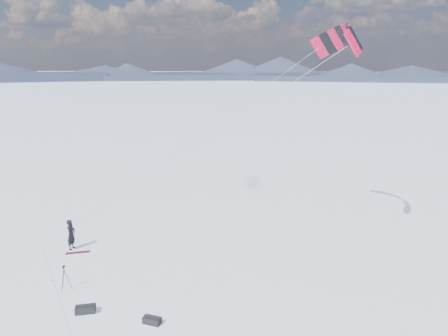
% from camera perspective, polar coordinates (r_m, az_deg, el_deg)
% --- Properties ---
extents(ground, '(1800.00, 1800.00, 0.00)m').
position_cam_1_polar(ground, '(23.94, -17.28, -14.52)').
color(ground, white).
extents(horizon_hills, '(704.00, 705.94, 9.06)m').
position_cam_1_polar(horizon_hills, '(22.48, -17.93, -5.96)').
color(horizon_hills, '#1B2136').
rests_on(horizon_hills, ground).
extents(snow_tracks, '(13.93, 9.84, 0.01)m').
position_cam_1_polar(snow_tracks, '(25.00, -21.21, -13.60)').
color(snow_tracks, silver).
rests_on(snow_tracks, ground).
extents(snowkiter, '(0.50, 0.72, 1.88)m').
position_cam_1_polar(snowkiter, '(28.63, -19.19, -9.96)').
color(snowkiter, black).
rests_on(snowkiter, ground).
extents(snowboard, '(1.38, 0.87, 0.04)m').
position_cam_1_polar(snowboard, '(27.97, -18.55, -10.43)').
color(snowboard, maroon).
rests_on(snowboard, ground).
extents(tripod, '(0.59, 0.53, 1.30)m').
position_cam_1_polar(tripod, '(23.60, -20.14, -12.90)').
color(tripod, black).
rests_on(tripod, ground).
extents(gear_bag_a, '(0.98, 0.75, 0.40)m').
position_cam_1_polar(gear_bag_a, '(21.65, -17.65, -17.16)').
color(gear_bag_a, black).
rests_on(gear_bag_a, ground).
extents(gear_bag_b, '(0.82, 0.47, 0.36)m').
position_cam_1_polar(gear_bag_b, '(20.25, -9.38, -19.02)').
color(gear_bag_b, black).
rests_on(gear_bag_b, ground).
extents(power_kite, '(16.73, 8.24, 11.96)m').
position_cam_1_polar(power_kite, '(27.45, 14.99, 15.73)').
color(power_kite, red).
rests_on(power_kite, ground).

